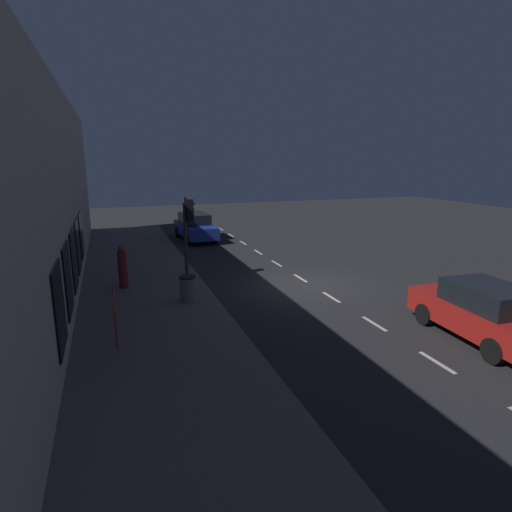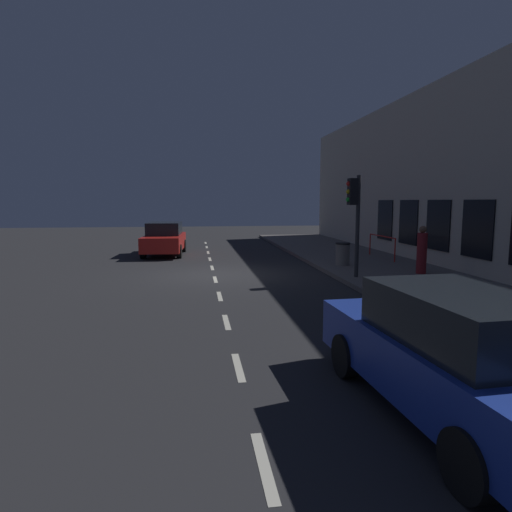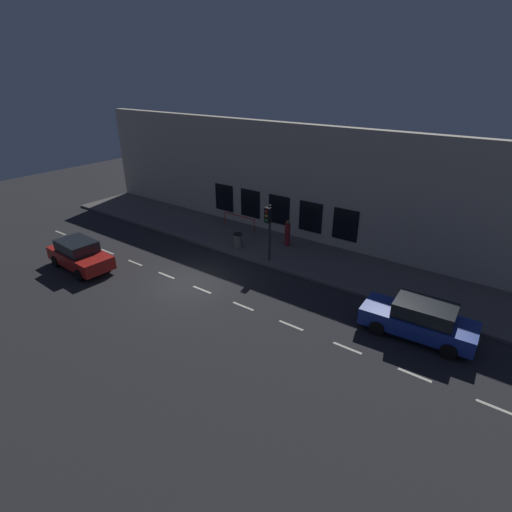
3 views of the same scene
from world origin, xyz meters
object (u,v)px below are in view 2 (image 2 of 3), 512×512
(parked_car_0, at_px, (457,354))
(trash_bin, at_px, (343,254))
(parked_car_1, at_px, (164,239))
(traffic_light, at_px, (354,206))
(pedestrian_0, at_px, (422,251))

(parked_car_0, bearing_deg, trash_bin, 74.28)
(parked_car_1, bearing_deg, traffic_light, 132.27)
(traffic_light, relative_size, parked_car_0, 0.73)
(traffic_light, xyz_separation_m, parked_car_0, (-1.99, -8.81, -1.66))
(traffic_light, xyz_separation_m, parked_car_1, (-6.54, 8.04, -1.66))
(trash_bin, bearing_deg, parked_car_1, 142.62)
(parked_car_0, xyz_separation_m, pedestrian_0, (4.55, 9.13, 0.12))
(parked_car_0, relative_size, pedestrian_0, 2.78)
(traffic_light, bearing_deg, parked_car_1, 129.12)
(parked_car_0, distance_m, parked_car_1, 17.44)
(traffic_light, height_order, parked_car_1, traffic_light)
(parked_car_0, height_order, pedestrian_0, pedestrian_0)
(traffic_light, xyz_separation_m, pedestrian_0, (2.56, 0.33, -1.53))
(traffic_light, height_order, trash_bin, traffic_light)
(trash_bin, bearing_deg, pedestrian_0, -48.94)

